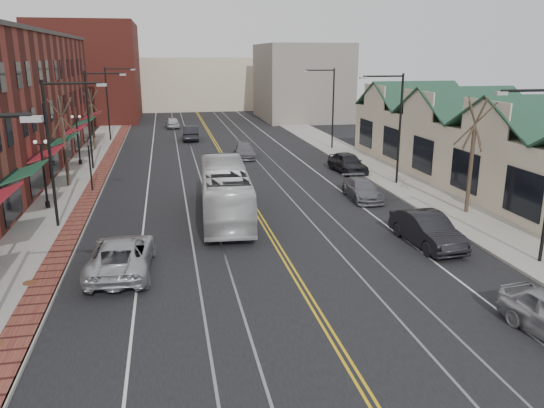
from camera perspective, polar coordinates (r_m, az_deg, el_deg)
name	(u,v)px	position (r m, az deg, el deg)	size (l,w,h in m)	color
ground	(346,361)	(17.75, 7.98, -16.34)	(160.00, 160.00, 0.00)	black
sidewalk_left	(62,208)	(36.02, -21.69, -0.39)	(4.00, 120.00, 0.15)	gray
sidewalk_right	(414,190)	(39.36, 15.06, 1.49)	(4.00, 120.00, 0.15)	gray
building_right	(493,156)	(41.90, 22.69, 4.77)	(8.00, 36.00, 4.60)	beige
backdrop_left	(89,72)	(84.86, -19.09, 13.27)	(14.00, 18.00, 14.00)	maroon
backdrop_mid	(193,83)	(99.40, -8.46, 12.73)	(22.00, 14.00, 9.00)	beige
backdrop_right	(301,82)	(81.78, 3.14, 12.97)	(12.00, 16.00, 11.00)	slate
streetlight_l_1	(57,139)	(31.00, -22.12, 6.50)	(3.33, 0.25, 8.00)	black
streetlight_l_2	(94,110)	(46.71, -18.65, 9.56)	(3.33, 0.25, 8.00)	black
streetlight_l_3	(111,96)	(62.56, -16.91, 11.06)	(3.33, 0.25, 8.00)	black
streetlight_r_1	(395,118)	(39.87, 13.06, 9.05)	(3.33, 0.25, 8.00)	black
streetlight_r_2	(329,100)	(54.79, 6.16, 11.07)	(3.33, 0.25, 8.00)	black
lamppost_l_2	(44,176)	(35.70, -23.29, 2.82)	(0.84, 0.28, 4.27)	black
lamppost_l_3	(78,141)	(49.26, -20.12, 6.38)	(0.84, 0.28, 4.27)	black
tree_left_near	(64,140)	(41.21, -21.45, 6.45)	(1.78, 1.37, 6.48)	#382B21
tree_left_far	(92,118)	(56.94, -18.77, 8.74)	(1.66, 1.28, 6.02)	#382B21
tree_right_mid	(472,154)	(33.73, 20.72, 5.10)	(1.90, 1.46, 6.93)	#382B21
manhole_far	(30,283)	(24.71, -24.57, -7.70)	(0.60, 0.60, 0.02)	#592D19
traffic_signal	(90,160)	(39.15, -19.03, 4.51)	(0.18, 0.15, 3.80)	black
transit_bus	(225,191)	(31.64, -5.07, 1.39)	(2.66, 11.38, 3.17)	silver
parked_suv	(121,255)	(24.60, -15.90, -5.31)	(2.68, 5.81, 1.61)	#B0B3B7
parked_car_b	(427,230)	(28.06, 16.35, -2.67)	(1.77, 5.08, 1.67)	black
parked_car_c	(362,189)	(36.17, 9.69, 1.56)	(1.89, 4.64, 1.35)	slate
parked_car_d	(348,163)	(44.25, 8.14, 4.41)	(1.96, 4.87, 1.66)	black
distant_car_left	(191,133)	(61.72, -8.73, 7.56)	(1.74, 4.98, 1.64)	black
distant_car_right	(244,151)	(50.41, -2.98, 5.76)	(1.91, 4.70, 1.36)	slate
distant_car_far	(172,122)	(72.77, -10.71, 8.62)	(1.72, 4.27, 1.45)	#BABEC2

